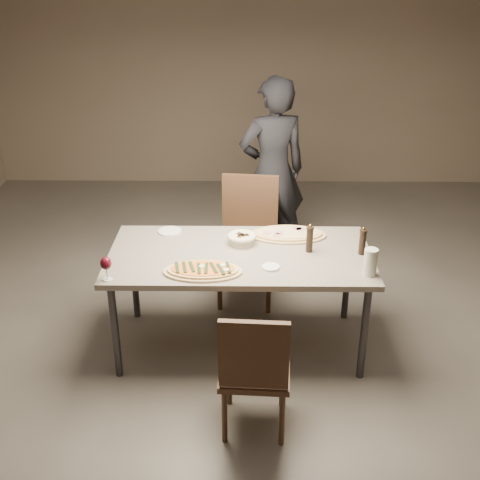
{
  "coord_description": "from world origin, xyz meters",
  "views": [
    {
      "loc": [
        0.04,
        -3.67,
        2.61
      ],
      "look_at": [
        0.0,
        0.0,
        0.85
      ],
      "focal_mm": 45.0,
      "sensor_mm": 36.0,
      "label": 1
    }
  ],
  "objects_px": {
    "carafe": "(370,262)",
    "chair_far": "(248,232)",
    "ham_pizza": "(288,234)",
    "diner": "(272,172)",
    "dining_table": "(240,261)",
    "chair_near": "(254,367)",
    "pepper_mill_left": "(310,239)",
    "zucchini_pizza": "(203,270)",
    "bread_basket": "(242,238)"
  },
  "relations": [
    {
      "from": "carafe",
      "to": "chair_far",
      "type": "xyz_separation_m",
      "value": [
        -0.77,
        1.04,
        -0.27
      ]
    },
    {
      "from": "ham_pizza",
      "to": "diner",
      "type": "bearing_deg",
      "value": 88.17
    },
    {
      "from": "dining_table",
      "to": "chair_near",
      "type": "xyz_separation_m",
      "value": [
        0.09,
        -0.91,
        -0.21
      ]
    },
    {
      "from": "carafe",
      "to": "dining_table",
      "type": "bearing_deg",
      "value": 160.52
    },
    {
      "from": "dining_table",
      "to": "chair_near",
      "type": "bearing_deg",
      "value": -84.21
    },
    {
      "from": "pepper_mill_left",
      "to": "carafe",
      "type": "relative_size",
      "value": 1.14
    },
    {
      "from": "ham_pizza",
      "to": "chair_far",
      "type": "distance_m",
      "value": 0.58
    },
    {
      "from": "chair_near",
      "to": "dining_table",
      "type": "bearing_deg",
      "value": 99.21
    },
    {
      "from": "zucchini_pizza",
      "to": "bread_basket",
      "type": "height_order",
      "value": "bread_basket"
    },
    {
      "from": "ham_pizza",
      "to": "dining_table",
      "type": "bearing_deg",
      "value": -146.15
    },
    {
      "from": "carafe",
      "to": "pepper_mill_left",
      "type": "bearing_deg",
      "value": 137.52
    },
    {
      "from": "dining_table",
      "to": "chair_near",
      "type": "distance_m",
      "value": 0.93
    },
    {
      "from": "bread_basket",
      "to": "diner",
      "type": "distance_m",
      "value": 1.29
    },
    {
      "from": "dining_table",
      "to": "bread_basket",
      "type": "relative_size",
      "value": 8.85
    },
    {
      "from": "pepper_mill_left",
      "to": "carafe",
      "type": "distance_m",
      "value": 0.48
    },
    {
      "from": "ham_pizza",
      "to": "chair_far",
      "type": "relative_size",
      "value": 0.55
    },
    {
      "from": "pepper_mill_left",
      "to": "diner",
      "type": "xyz_separation_m",
      "value": [
        -0.2,
        1.38,
        -0.0
      ]
    },
    {
      "from": "bread_basket",
      "to": "pepper_mill_left",
      "type": "bearing_deg",
      "value": -14.31
    },
    {
      "from": "chair_near",
      "to": "chair_far",
      "type": "height_order",
      "value": "chair_far"
    },
    {
      "from": "dining_table",
      "to": "bread_basket",
      "type": "bearing_deg",
      "value": 85.62
    },
    {
      "from": "dining_table",
      "to": "chair_far",
      "type": "relative_size",
      "value": 1.78
    },
    {
      "from": "diner",
      "to": "dining_table",
      "type": "bearing_deg",
      "value": 62.27
    },
    {
      "from": "bread_basket",
      "to": "dining_table",
      "type": "bearing_deg",
      "value": -94.38
    },
    {
      "from": "dining_table",
      "to": "chair_far",
      "type": "bearing_deg",
      "value": 85.39
    },
    {
      "from": "zucchini_pizza",
      "to": "bread_basket",
      "type": "relative_size",
      "value": 2.51
    },
    {
      "from": "bread_basket",
      "to": "chair_near",
      "type": "distance_m",
      "value": 1.1
    },
    {
      "from": "bread_basket",
      "to": "diner",
      "type": "bearing_deg",
      "value": 78.33
    },
    {
      "from": "dining_table",
      "to": "bread_basket",
      "type": "distance_m",
      "value": 0.18
    },
    {
      "from": "carafe",
      "to": "chair_near",
      "type": "xyz_separation_m",
      "value": [
        -0.74,
        -0.61,
        -0.36
      ]
    },
    {
      "from": "pepper_mill_left",
      "to": "dining_table",
      "type": "bearing_deg",
      "value": -176.23
    },
    {
      "from": "bread_basket",
      "to": "diner",
      "type": "relative_size",
      "value": 0.12
    },
    {
      "from": "ham_pizza",
      "to": "carafe",
      "type": "xyz_separation_m",
      "value": [
        0.49,
        -0.57,
        0.07
      ]
    },
    {
      "from": "pepper_mill_left",
      "to": "chair_near",
      "type": "distance_m",
      "value": 1.08
    },
    {
      "from": "ham_pizza",
      "to": "pepper_mill_left",
      "type": "relative_size",
      "value": 2.71
    },
    {
      "from": "ham_pizza",
      "to": "chair_far",
      "type": "height_order",
      "value": "chair_far"
    },
    {
      "from": "carafe",
      "to": "chair_near",
      "type": "relative_size",
      "value": 0.21
    },
    {
      "from": "zucchini_pizza",
      "to": "diner",
      "type": "bearing_deg",
      "value": 78.27
    },
    {
      "from": "bread_basket",
      "to": "diner",
      "type": "xyz_separation_m",
      "value": [
        0.26,
        1.27,
        0.05
      ]
    },
    {
      "from": "carafe",
      "to": "diner",
      "type": "distance_m",
      "value": 1.8
    },
    {
      "from": "chair_near",
      "to": "pepper_mill_left",
      "type": "bearing_deg",
      "value": 71.18
    },
    {
      "from": "chair_far",
      "to": "diner",
      "type": "xyz_separation_m",
      "value": [
        0.21,
        0.67,
        0.28
      ]
    },
    {
      "from": "dining_table",
      "to": "pepper_mill_left",
      "type": "distance_m",
      "value": 0.5
    },
    {
      "from": "ham_pizza",
      "to": "bread_basket",
      "type": "distance_m",
      "value": 0.36
    },
    {
      "from": "dining_table",
      "to": "carafe",
      "type": "xyz_separation_m",
      "value": [
        0.83,
        -0.29,
        0.15
      ]
    },
    {
      "from": "pepper_mill_left",
      "to": "chair_far",
      "type": "xyz_separation_m",
      "value": [
        -0.42,
        0.71,
        -0.28
      ]
    },
    {
      "from": "zucchini_pizza",
      "to": "chair_far",
      "type": "bearing_deg",
      "value": 78.88
    },
    {
      "from": "ham_pizza",
      "to": "diner",
      "type": "distance_m",
      "value": 1.14
    },
    {
      "from": "dining_table",
      "to": "zucchini_pizza",
      "type": "height_order",
      "value": "zucchini_pizza"
    },
    {
      "from": "zucchini_pizza",
      "to": "carafe",
      "type": "bearing_deg",
      "value": 4.22
    },
    {
      "from": "pepper_mill_left",
      "to": "diner",
      "type": "bearing_deg",
      "value": 98.3
    }
  ]
}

